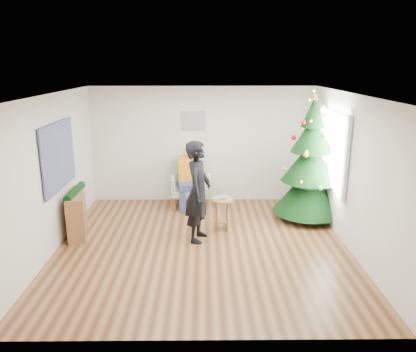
{
  "coord_description": "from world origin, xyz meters",
  "views": [
    {
      "loc": [
        0.03,
        -6.49,
        3.08
      ],
      "look_at": [
        0.1,
        0.6,
        1.1
      ],
      "focal_mm": 35.0,
      "sensor_mm": 36.0,
      "label": 1
    }
  ],
  "objects_px": {
    "standing_man": "(198,192)",
    "console": "(77,213)",
    "christmas_tree": "(310,163)",
    "stool": "(222,214)",
    "armchair": "(188,190)"
  },
  "relations": [
    {
      "from": "stool",
      "to": "console",
      "type": "height_order",
      "value": "console"
    },
    {
      "from": "armchair",
      "to": "christmas_tree",
      "type": "bearing_deg",
      "value": -21.85
    },
    {
      "from": "standing_man",
      "to": "console",
      "type": "relative_size",
      "value": 1.81
    },
    {
      "from": "armchair",
      "to": "console",
      "type": "xyz_separation_m",
      "value": [
        -2.01,
        -1.51,
        0.02
      ]
    },
    {
      "from": "standing_man",
      "to": "console",
      "type": "height_order",
      "value": "standing_man"
    },
    {
      "from": "stool",
      "to": "armchair",
      "type": "distance_m",
      "value": 1.51
    },
    {
      "from": "stool",
      "to": "standing_man",
      "type": "xyz_separation_m",
      "value": [
        -0.44,
        -0.44,
        0.59
      ]
    },
    {
      "from": "christmas_tree",
      "to": "stool",
      "type": "height_order",
      "value": "christmas_tree"
    },
    {
      "from": "armchair",
      "to": "standing_man",
      "type": "distance_m",
      "value": 1.88
    },
    {
      "from": "armchair",
      "to": "standing_man",
      "type": "bearing_deg",
      "value": -87.45
    },
    {
      "from": "armchair",
      "to": "console",
      "type": "bearing_deg",
      "value": -148.4
    },
    {
      "from": "stool",
      "to": "standing_man",
      "type": "bearing_deg",
      "value": -134.74
    },
    {
      "from": "stool",
      "to": "console",
      "type": "distance_m",
      "value": 2.7
    },
    {
      "from": "standing_man",
      "to": "stool",
      "type": "bearing_deg",
      "value": -31.63
    },
    {
      "from": "christmas_tree",
      "to": "standing_man",
      "type": "height_order",
      "value": "christmas_tree"
    }
  ]
}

